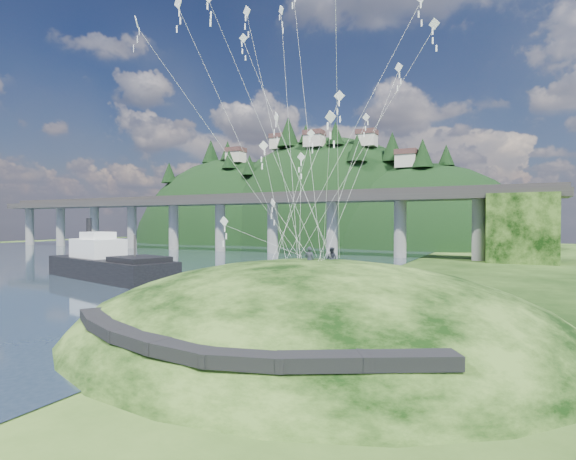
% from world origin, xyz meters
% --- Properties ---
extents(ground, '(320.00, 320.00, 0.00)m').
position_xyz_m(ground, '(0.00, 0.00, 0.00)').
color(ground, black).
rests_on(ground, ground).
extents(water, '(240.00, 240.00, 0.00)m').
position_xyz_m(water, '(-72.00, 30.00, 0.01)').
color(water, '#2C3E51').
rests_on(water, ground).
extents(grass_hill, '(36.00, 32.00, 13.00)m').
position_xyz_m(grass_hill, '(8.00, 2.00, -1.50)').
color(grass_hill, black).
rests_on(grass_hill, ground).
extents(footpath, '(22.29, 5.84, 0.83)m').
position_xyz_m(footpath, '(7.46, -9.74, 2.08)').
color(footpath, black).
rests_on(footpath, ground).
extents(bridge, '(160.00, 11.00, 15.00)m').
position_xyz_m(bridge, '(-26.46, 70.07, 9.70)').
color(bridge, '#2D2B2B').
rests_on(bridge, ground).
extents(far_ridge, '(153.00, 70.00, 94.50)m').
position_xyz_m(far_ridge, '(-43.58, 122.17, -7.44)').
color(far_ridge, black).
rests_on(far_ridge, ground).
extents(work_barge, '(24.30, 12.11, 8.21)m').
position_xyz_m(work_barge, '(-28.21, 16.52, 2.06)').
color(work_barge, black).
rests_on(work_barge, ground).
extents(wooden_dock, '(15.31, 7.78, 1.10)m').
position_xyz_m(wooden_dock, '(-2.37, 7.23, 0.49)').
color(wooden_dock, '#362416').
rests_on(wooden_dock, ground).
extents(kite_flyers, '(1.63, 2.88, 1.93)m').
position_xyz_m(kite_flyers, '(8.06, 3.64, 5.84)').
color(kite_flyers, '#242730').
rests_on(kite_flyers, ground).
extents(kite_swarm, '(17.18, 16.44, 20.48)m').
position_xyz_m(kite_swarm, '(5.36, 3.18, 18.62)').
color(kite_swarm, white).
rests_on(kite_swarm, ground).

